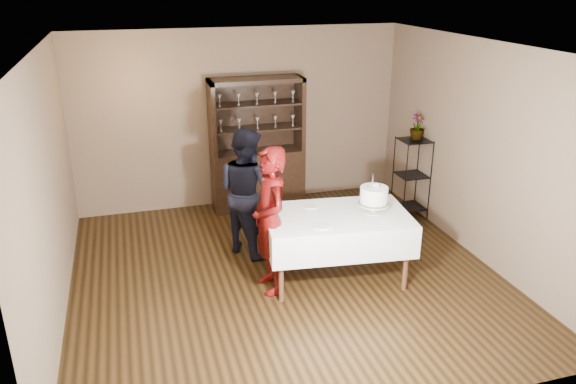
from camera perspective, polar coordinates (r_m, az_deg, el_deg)
The scene contains 14 objects.
floor at distance 6.89m, azimuth -0.25°, elevation -8.39°, with size 5.00×5.00×0.00m, color black.
ceiling at distance 6.03m, azimuth -0.29°, elevation 14.52°, with size 5.00×5.00×0.00m, color silver.
back_wall at distance 8.66m, azimuth -4.90°, elevation 7.44°, with size 5.00×0.02×2.70m, color #706048.
wall_left at distance 6.17m, azimuth -23.19°, elevation -0.02°, with size 0.02×5.00×2.70m, color #706048.
wall_right at distance 7.39m, azimuth 18.75°, elevation 3.94°, with size 0.02×5.00×2.70m, color #706048.
china_hutch at distance 8.66m, azimuth -3.13°, elevation 2.76°, with size 1.40×0.48×2.00m.
plant_etagere at distance 8.45m, azimuth 12.44°, elevation 1.70°, with size 0.42×0.42×1.20m.
cake_table at distance 6.56m, azimuth 4.95°, elevation -3.85°, with size 1.76×1.20×0.83m.
woman at distance 6.23m, azimuth -1.81°, elevation -2.95°, with size 0.62×0.41×1.71m, color #360405.
man at distance 7.15m, azimuth -4.25°, elevation 0.06°, with size 0.81×0.63×1.66m, color black.
cake at distance 6.50m, azimuth 8.71°, elevation -0.48°, with size 0.36×0.36×0.49m.
plate_near at distance 6.15m, azimuth 3.46°, elevation -3.48°, with size 0.20×0.20×0.01m, color silver.
plate_far at distance 6.65m, azimuth 2.34°, elevation -1.49°, with size 0.16×0.16×0.01m, color silver.
potted_plant at distance 8.28m, azimuth 13.00°, elevation 6.47°, with size 0.21×0.21×0.37m, color #4C7437.
Camera 1 is at (-1.66, -5.75, 3.40)m, focal length 35.00 mm.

